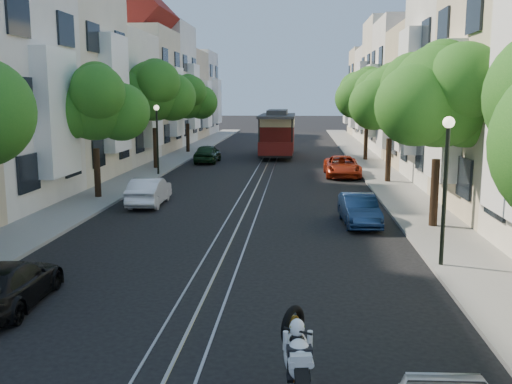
% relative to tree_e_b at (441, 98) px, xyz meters
% --- Properties ---
extents(ground, '(200.00, 200.00, 0.00)m').
position_rel_tree_e_b_xyz_m(ground, '(-7.26, 19.02, -4.73)').
color(ground, black).
rests_on(ground, ground).
extents(sidewalk_east, '(2.50, 80.00, 0.12)m').
position_rel_tree_e_b_xyz_m(sidewalk_east, '(-0.01, 19.02, -4.67)').
color(sidewalk_east, gray).
rests_on(sidewalk_east, ground).
extents(sidewalk_west, '(2.50, 80.00, 0.12)m').
position_rel_tree_e_b_xyz_m(sidewalk_west, '(-14.51, 19.02, -4.67)').
color(sidewalk_west, gray).
rests_on(sidewalk_west, ground).
extents(rail_left, '(0.06, 80.00, 0.02)m').
position_rel_tree_e_b_xyz_m(rail_left, '(-7.81, 19.02, -4.72)').
color(rail_left, gray).
rests_on(rail_left, ground).
extents(rail_slot, '(0.06, 80.00, 0.02)m').
position_rel_tree_e_b_xyz_m(rail_slot, '(-7.26, 19.02, -4.72)').
color(rail_slot, gray).
rests_on(rail_slot, ground).
extents(rail_right, '(0.06, 80.00, 0.02)m').
position_rel_tree_e_b_xyz_m(rail_right, '(-6.71, 19.02, -4.72)').
color(rail_right, gray).
rests_on(rail_right, ground).
extents(lane_line, '(0.08, 80.00, 0.01)m').
position_rel_tree_e_b_xyz_m(lane_line, '(-7.26, 19.02, -4.73)').
color(lane_line, tan).
rests_on(lane_line, ground).
extents(townhouses_east, '(7.75, 72.00, 12.00)m').
position_rel_tree_e_b_xyz_m(townhouses_east, '(4.61, 18.94, 0.45)').
color(townhouses_east, beige).
rests_on(townhouses_east, ground).
extents(townhouses_west, '(7.75, 72.00, 11.76)m').
position_rel_tree_e_b_xyz_m(townhouses_west, '(-19.13, 18.94, 0.35)').
color(townhouses_west, silver).
rests_on(townhouses_west, ground).
extents(tree_e_b, '(4.93, 4.08, 6.68)m').
position_rel_tree_e_b_xyz_m(tree_e_b, '(0.00, 0.00, 0.00)').
color(tree_e_b, black).
rests_on(tree_e_b, ground).
extents(tree_e_c, '(4.84, 3.99, 6.52)m').
position_rel_tree_e_b_xyz_m(tree_e_c, '(-0.00, 11.00, -0.13)').
color(tree_e_c, black).
rests_on(tree_e_c, ground).
extents(tree_e_d, '(5.01, 4.16, 6.85)m').
position_rel_tree_e_b_xyz_m(tree_e_d, '(0.00, 22.00, 0.13)').
color(tree_e_d, black).
rests_on(tree_e_d, ground).
extents(tree_w_b, '(4.72, 3.87, 6.27)m').
position_rel_tree_e_b_xyz_m(tree_w_b, '(-14.40, 5.00, -0.34)').
color(tree_w_b, black).
rests_on(tree_w_b, ground).
extents(tree_w_c, '(5.13, 4.28, 7.09)m').
position_rel_tree_e_b_xyz_m(tree_w_c, '(-14.40, 16.00, 0.34)').
color(tree_w_c, black).
rests_on(tree_w_c, ground).
extents(tree_w_d, '(4.84, 3.99, 6.52)m').
position_rel_tree_e_b_xyz_m(tree_w_d, '(-14.40, 27.00, -0.13)').
color(tree_w_d, black).
rests_on(tree_w_d, ground).
extents(lamp_east, '(0.32, 0.32, 4.16)m').
position_rel_tree_e_b_xyz_m(lamp_east, '(-0.96, -4.98, -1.89)').
color(lamp_east, black).
rests_on(lamp_east, ground).
extents(lamp_west, '(0.32, 0.32, 4.16)m').
position_rel_tree_e_b_xyz_m(lamp_west, '(-13.56, 13.02, -1.89)').
color(lamp_west, black).
rests_on(lamp_west, ground).
extents(sportbike_rider, '(0.56, 1.85, 1.47)m').
position_rel_tree_e_b_xyz_m(sportbike_rider, '(-4.98, -12.55, -3.93)').
color(sportbike_rider, black).
rests_on(sportbike_rider, ground).
extents(cable_car, '(2.77, 8.81, 3.38)m').
position_rel_tree_e_b_xyz_m(cable_car, '(-6.76, 24.96, -2.73)').
color(cable_car, black).
rests_on(cable_car, ground).
extents(parked_car_e_mid, '(1.44, 3.56, 1.15)m').
position_rel_tree_e_b_xyz_m(parked_car_e_mid, '(-2.71, 0.48, -4.16)').
color(parked_car_e_mid, '#0B1C3B').
rests_on(parked_car_e_mid, ground).
extents(parked_car_e_far, '(2.10, 4.47, 1.24)m').
position_rel_tree_e_b_xyz_m(parked_car_e_far, '(-2.40, 13.58, -4.11)').
color(parked_car_e_far, maroon).
rests_on(parked_car_e_far, ground).
extents(parked_car_w_near, '(1.73, 3.83, 1.09)m').
position_rel_tree_e_b_xyz_m(parked_car_w_near, '(-11.66, -8.75, -4.19)').
color(parked_car_w_near, black).
rests_on(parked_car_w_near, ground).
extents(parked_car_w_mid, '(1.43, 3.79, 1.23)m').
position_rel_tree_e_b_xyz_m(parked_car_w_mid, '(-11.66, 3.78, -4.12)').
color(parked_car_w_mid, silver).
rests_on(parked_car_w_mid, ground).
extents(parked_car_w_far, '(1.64, 3.94, 1.33)m').
position_rel_tree_e_b_xyz_m(parked_car_w_far, '(-11.66, 20.08, -4.07)').
color(parked_car_w_far, black).
rests_on(parked_car_w_far, ground).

